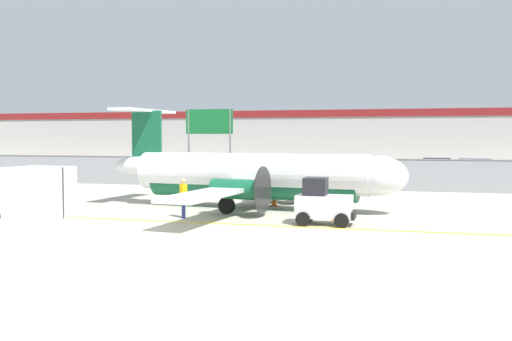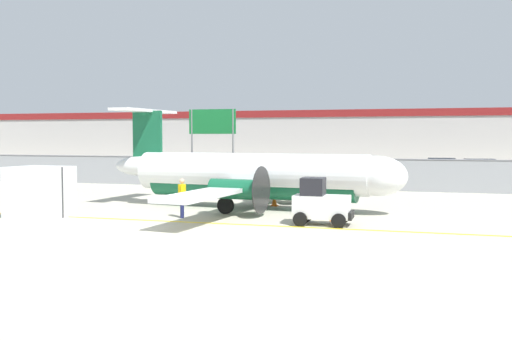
% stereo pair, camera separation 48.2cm
% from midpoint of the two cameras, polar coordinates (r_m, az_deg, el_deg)
% --- Properties ---
extents(ground_plane, '(140.00, 140.00, 0.01)m').
position_cam_midpoint_polar(ground_plane, '(23.52, -6.81, -5.18)').
color(ground_plane, '#B2AD99').
extents(perimeter_fence, '(98.00, 0.10, 2.10)m').
position_cam_midpoint_polar(perimeter_fence, '(38.65, 2.01, -0.13)').
color(perimeter_fence, gray).
rests_on(perimeter_fence, ground).
extents(parking_lot_strip, '(98.00, 17.00, 0.12)m').
position_cam_midpoint_polar(parking_lot_strip, '(49.97, 4.97, -0.55)').
color(parking_lot_strip, '#38383A').
rests_on(parking_lot_strip, ground).
extents(background_building, '(91.00, 8.10, 6.50)m').
position_cam_midpoint_polar(background_building, '(68.13, 7.69, 3.18)').
color(background_building, '#BCB7B2').
rests_on(background_building, ground).
extents(commuter_airplane, '(15.34, 16.08, 4.92)m').
position_cam_midpoint_polar(commuter_airplane, '(27.62, -0.50, -0.54)').
color(commuter_airplane, white).
rests_on(commuter_airplane, ground).
extents(baggage_tug, '(2.33, 1.39, 1.88)m').
position_cam_midpoint_polar(baggage_tug, '(22.80, 6.11, -3.29)').
color(baggage_tug, silver).
rests_on(baggage_tug, ground).
extents(ground_crew_worker, '(0.44, 0.54, 1.70)m').
position_cam_midpoint_polar(ground_crew_worker, '(24.80, -7.82, -2.53)').
color(ground_crew_worker, '#191E4C').
rests_on(ground_crew_worker, ground).
extents(cargo_container, '(2.52, 2.15, 2.20)m').
position_cam_midpoint_polar(cargo_container, '(26.54, -21.30, -2.03)').
color(cargo_container, silver).
rests_on(cargo_container, ground).
extents(traffic_cone_near_left, '(0.36, 0.36, 0.64)m').
position_cam_midpoint_polar(traffic_cone_near_left, '(24.03, 7.48, -4.26)').
color(traffic_cone_near_left, orange).
rests_on(traffic_cone_near_left, ground).
extents(traffic_cone_near_right, '(0.36, 0.36, 0.64)m').
position_cam_midpoint_polar(traffic_cone_near_right, '(25.59, 6.61, -3.78)').
color(traffic_cone_near_right, orange).
rests_on(traffic_cone_near_right, ground).
extents(traffic_cone_far_left, '(0.36, 0.36, 0.64)m').
position_cam_midpoint_polar(traffic_cone_far_left, '(28.82, 1.35, -2.95)').
color(traffic_cone_far_left, orange).
rests_on(traffic_cone_far_left, ground).
extents(parked_car_0, '(4.26, 2.13, 1.58)m').
position_cam_midpoint_polar(parked_car_0, '(52.21, -12.31, 0.47)').
color(parked_car_0, gray).
rests_on(parked_car_0, parking_lot_strip).
extents(parked_car_1, '(4.37, 2.38, 1.58)m').
position_cam_midpoint_polar(parked_car_1, '(52.99, -4.36, 0.58)').
color(parked_car_1, navy).
rests_on(parked_car_1, parking_lot_strip).
extents(parked_car_2, '(4.27, 2.16, 1.58)m').
position_cam_midpoint_polar(parked_car_2, '(51.48, -1.49, 0.50)').
color(parked_car_2, red).
rests_on(parked_car_2, parking_lot_strip).
extents(parked_car_3, '(4.26, 2.12, 1.58)m').
position_cam_midpoint_polar(parked_car_3, '(45.85, 3.39, 0.14)').
color(parked_car_3, gray).
rests_on(parked_car_3, parking_lot_strip).
extents(parked_car_4, '(4.36, 2.36, 1.58)m').
position_cam_midpoint_polar(parked_car_4, '(46.73, 9.88, 0.16)').
color(parked_car_4, red).
rests_on(parked_car_4, parking_lot_strip).
extents(parked_car_5, '(4.29, 2.18, 1.58)m').
position_cam_midpoint_polar(parked_car_5, '(50.97, 17.23, 0.32)').
color(parked_car_5, '#19662D').
rests_on(parked_car_5, parking_lot_strip).
extents(parked_car_6, '(4.35, 2.33, 1.58)m').
position_cam_midpoint_polar(parked_car_6, '(50.16, 20.62, 0.21)').
color(parked_car_6, navy).
rests_on(parked_car_6, parking_lot_strip).
extents(highway_sign, '(3.60, 0.14, 5.50)m').
position_cam_midpoint_polar(highway_sign, '(41.81, -5.03, 4.27)').
color(highway_sign, slate).
rests_on(highway_sign, ground).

